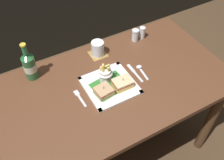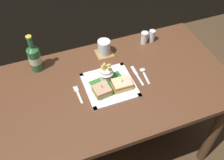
{
  "view_description": "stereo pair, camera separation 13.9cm",
  "coord_description": "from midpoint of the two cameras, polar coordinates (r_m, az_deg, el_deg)",
  "views": [
    {
      "loc": [
        -0.47,
        -0.82,
        1.81
      ],
      "look_at": [
        -0.02,
        -0.0,
        0.78
      ],
      "focal_mm": 41.42,
      "sensor_mm": 36.0,
      "label": 1
    },
    {
      "loc": [
        -0.35,
        -0.88,
        1.81
      ],
      "look_at": [
        -0.02,
        -0.0,
        0.78
      ],
      "focal_mm": 41.42,
      "sensor_mm": 36.0,
      "label": 2
    }
  ],
  "objects": [
    {
      "name": "ground_plane",
      "position": [
        2.04,
        -1.66,
        -14.88
      ],
      "size": [
        6.0,
        6.0,
        0.0
      ],
      "primitive_type": "plane",
      "color": "#493422"
    },
    {
      "name": "dining_table",
      "position": [
        1.51,
        -2.17,
        -3.83
      ],
      "size": [
        1.3,
        0.73,
        0.74
      ],
      "color": "brown",
      "rests_on": "ground_plane"
    },
    {
      "name": "square_plate",
      "position": [
        1.4,
        -3.32,
        -1.42
      ],
      "size": [
        0.26,
        0.26,
        0.02
      ],
      "color": "white",
      "rests_on": "dining_table"
    },
    {
      "name": "sandwich_half_left",
      "position": [
        1.35,
        -4.79,
        -2.69
      ],
      "size": [
        0.09,
        0.09,
        0.07
      ],
      "color": "tan",
      "rests_on": "square_plate"
    },
    {
      "name": "sandwich_half_right",
      "position": [
        1.38,
        -0.53,
        -0.89
      ],
      "size": [
        0.1,
        0.08,
        0.07
      ],
      "color": "#DAB47E",
      "rests_on": "square_plate"
    },
    {
      "name": "fries_cup",
      "position": [
        1.39,
        -4.39,
        1.36
      ],
      "size": [
        0.08,
        0.08,
        0.12
      ],
      "color": "silver",
      "rests_on": "square_plate"
    },
    {
      "name": "beer_bottle",
      "position": [
        1.49,
        -20.33,
        2.88
      ],
      "size": [
        0.07,
        0.07,
        0.23
      ],
      "color": "#2C6336",
      "rests_on": "dining_table"
    },
    {
      "name": "drink_coaster",
      "position": [
        1.59,
        -5.6,
        5.56
      ],
      "size": [
        0.1,
        0.1,
        0.0
      ],
      "primitive_type": "cube",
      "color": "#A0783D",
      "rests_on": "dining_table"
    },
    {
      "name": "water_glass",
      "position": [
        1.57,
        -5.7,
        6.65
      ],
      "size": [
        0.08,
        0.08,
        0.09
      ],
      "color": "silver",
      "rests_on": "dining_table"
    },
    {
      "name": "fork",
      "position": [
        1.38,
        -10.05,
        -3.93
      ],
      "size": [
        0.03,
        0.13,
        0.0
      ],
      "color": "silver",
      "rests_on": "dining_table"
    },
    {
      "name": "knife",
      "position": [
        1.48,
        2.28,
        1.61
      ],
      "size": [
        0.02,
        0.16,
        0.0
      ],
      "color": "silver",
      "rests_on": "dining_table"
    },
    {
      "name": "spoon",
      "position": [
        1.5,
        3.64,
        2.38
      ],
      "size": [
        0.03,
        0.12,
        0.01
      ],
      "color": "silver",
      "rests_on": "dining_table"
    },
    {
      "name": "salt_shaker",
      "position": [
        1.68,
        2.76,
        9.61
      ],
      "size": [
        0.05,
        0.05,
        0.08
      ],
      "color": "silver",
      "rests_on": "dining_table"
    },
    {
      "name": "pepper_shaker",
      "position": [
        1.7,
        4.32,
        10.14
      ],
      "size": [
        0.04,
        0.04,
        0.08
      ],
      "color": "silver",
      "rests_on": "dining_table"
    }
  ]
}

